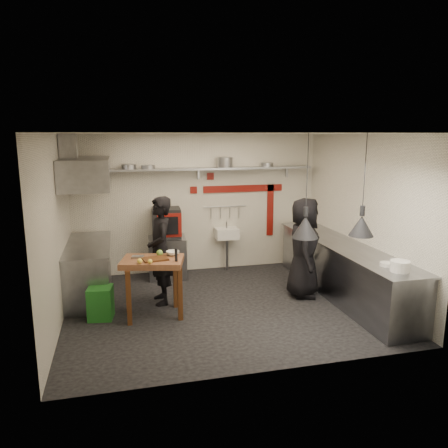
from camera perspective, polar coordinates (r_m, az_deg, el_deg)
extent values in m
plane|color=black|center=(7.33, -0.16, -10.67)|extent=(5.00, 5.00, 0.00)
plane|color=beige|center=(6.79, -0.17, 11.77)|extent=(5.00, 5.00, 0.00)
cube|color=beige|center=(8.95, -3.36, 2.71)|extent=(5.00, 0.04, 2.80)
cube|color=beige|center=(4.97, 5.61, -4.58)|extent=(5.00, 0.04, 2.80)
cube|color=beige|center=(6.79, -21.11, -0.90)|extent=(0.04, 4.20, 2.80)
cube|color=beige|center=(7.89, 17.76, 0.97)|extent=(0.04, 4.20, 2.80)
cube|color=maroon|center=(9.11, 2.55, 4.65)|extent=(1.70, 0.02, 0.14)
cube|color=maroon|center=(9.36, 6.05, 1.82)|extent=(0.14, 0.02, 1.10)
cube|color=maroon|center=(8.91, -1.79, 6.25)|extent=(0.14, 0.02, 0.14)
cube|color=maroon|center=(8.87, -3.99, 4.45)|extent=(0.14, 0.02, 0.14)
cube|color=slate|center=(8.69, -3.20, 7.22)|extent=(4.60, 0.34, 0.04)
cube|color=slate|center=(8.70, -15.84, 6.15)|extent=(0.04, 0.06, 0.24)
cube|color=slate|center=(8.84, -3.37, 6.65)|extent=(0.04, 0.06, 0.24)
cube|color=slate|center=(9.38, 8.20, 6.83)|extent=(0.04, 0.06, 0.24)
cylinder|color=slate|center=(8.54, -12.33, 7.34)|extent=(0.34, 0.34, 0.09)
cylinder|color=slate|center=(8.56, -9.88, 7.37)|extent=(0.26, 0.26, 0.07)
cylinder|color=slate|center=(8.79, 0.13, 8.08)|extent=(0.38, 0.38, 0.20)
cylinder|color=slate|center=(9.05, 5.62, 7.74)|extent=(0.28, 0.28, 0.08)
cube|color=slate|center=(8.73, -7.41, -4.32)|extent=(0.76, 0.70, 0.80)
cube|color=black|center=(8.59, -7.55, 0.16)|extent=(0.58, 0.54, 0.58)
cube|color=maroon|center=(8.35, -7.13, -0.17)|extent=(0.46, 0.06, 0.46)
cube|color=black|center=(8.31, -7.29, -0.23)|extent=(0.38, 0.04, 0.34)
cube|color=silver|center=(9.01, 0.34, -1.23)|extent=(0.46, 0.34, 0.22)
cylinder|color=slate|center=(8.97, 0.34, -0.11)|extent=(0.03, 0.03, 0.14)
cylinder|color=slate|center=(9.08, 0.40, -3.99)|extent=(0.06, 0.06, 0.66)
cylinder|color=slate|center=(9.04, 0.13, 2.30)|extent=(0.90, 0.02, 0.02)
cube|color=slate|center=(7.94, 15.18, -5.89)|extent=(0.70, 3.80, 0.90)
cube|color=slate|center=(7.81, 15.36, -2.63)|extent=(0.76, 3.90, 0.03)
cylinder|color=silver|center=(6.48, 22.00, -5.13)|extent=(0.34, 0.34, 0.15)
cylinder|color=silver|center=(6.70, 20.49, -4.96)|extent=(0.25, 0.25, 0.05)
cube|color=slate|center=(8.01, -17.22, -5.85)|extent=(0.70, 1.90, 0.90)
cube|color=slate|center=(7.89, -17.43, -2.62)|extent=(0.76, 2.00, 0.03)
cube|color=slate|center=(7.69, -17.61, 6.36)|extent=(0.78, 1.60, 0.50)
cube|color=slate|center=(7.68, -19.68, 9.22)|extent=(0.28, 0.28, 0.50)
cube|color=#1A611C|center=(7.05, -15.82, -9.88)|extent=(0.41, 0.41, 0.50)
cube|color=#4B2710|center=(6.71, -8.97, -4.53)|extent=(0.40, 0.31, 0.02)
cylinder|color=black|center=(6.56, -6.27, -4.03)|extent=(0.05, 0.05, 0.20)
sphere|color=gold|center=(6.54, -10.95, -4.77)|extent=(0.08, 0.08, 0.08)
sphere|color=gold|center=(6.50, -9.63, -4.84)|extent=(0.09, 0.09, 0.07)
sphere|color=olive|center=(6.89, -8.40, -3.76)|extent=(0.14, 0.14, 0.10)
cube|color=slate|center=(6.85, -11.20, -4.25)|extent=(0.20, 0.16, 0.03)
imported|color=silver|center=(6.92, -6.70, -3.79)|extent=(0.28, 0.28, 0.07)
imported|color=black|center=(7.30, -8.30, -3.45)|extent=(0.47, 0.68, 1.80)
imported|color=black|center=(7.66, 10.38, -3.06)|extent=(0.82, 0.99, 1.73)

